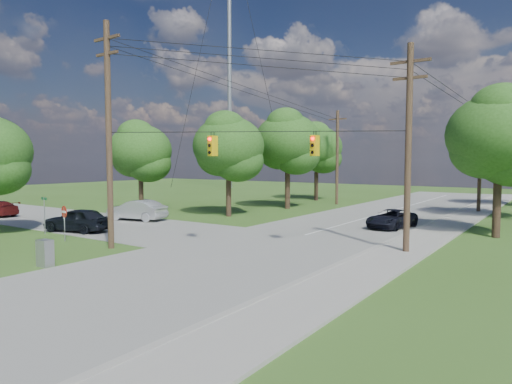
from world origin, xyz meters
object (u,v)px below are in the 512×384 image
Objects in this scene: pole_sw at (109,132)px; car_cross_dark at (78,220)px; pole_north_w at (337,156)px; car_main_north at (392,219)px; pole_north_e at (480,156)px; pole_ne at (408,145)px; do_not_enter_sign at (64,215)px; control_cabinet at (45,253)px; car_cross_silver at (137,210)px.

pole_sw is 8.69m from car_cross_dark.
pole_north_w reaches higher than car_main_north.
car_cross_dark is (-6.00, -27.30, -4.31)m from pole_north_w.
pole_north_e is at bearing 84.18° from car_main_north.
pole_ne is at bearing 29.38° from pole_sw.
car_cross_dark is at bearing 143.10° from do_not_enter_sign.
car_main_north is at bearing 57.47° from do_not_enter_sign.
pole_north_e is 13.90m from pole_north_w.
car_cross_dark is at bearing -165.09° from pole_ne.
car_main_north is at bearing -52.88° from pole_north_w.
control_cabinet is at bearing -106.14° from car_main_north.
car_cross_dark is at bearing 135.11° from control_cabinet.
car_cross_silver is at bearing -134.88° from pole_north_e.
pole_ne is 2.29× the size of car_cross_dark.
car_cross_dark is at bearing -126.09° from pole_north_e.
pole_north_w is (-0.40, 29.60, -1.10)m from pole_sw.
car_cross_dark is at bearing -102.39° from pole_north_w.
pole_ne is at bearing -57.71° from pole_north_w.
pole_sw reaches higher than car_cross_dark.
car_cross_dark is 6.18m from car_cross_silver.
car_cross_dark is 10.06m from control_cabinet.
pole_ne is at bearing 32.99° from do_not_enter_sign.
do_not_enter_sign reaches higher than car_cross_dark.
car_cross_dark reaches higher than car_main_north.
control_cabinet is (1.10, -4.40, -5.63)m from pole_sw.
do_not_enter_sign is (-17.47, -7.80, -3.93)m from pole_ne.
car_cross_dark is 0.95× the size of car_cross_silver.
car_main_north is at bearing 101.69° from car_cross_silver.
control_cabinet is (1.50, -34.00, -4.53)m from pole_north_w.
pole_north_e is 30.29m from car_cross_silver.
pole_ne is 2.17× the size of car_cross_silver.
pole_ne reaches higher than do_not_enter_sign.
do_not_enter_sign is (-14.07, -15.92, 0.87)m from car_main_north.
car_cross_silver is at bearing 132.49° from pole_sw.
control_cabinet is (-12.40, -12.00, -4.87)m from pole_ne.
car_main_north is (10.50, -13.87, -4.46)m from pole_north_w.
pole_ne is 21.67m from car_cross_silver.
pole_sw is at bearing 56.15° from car_cross_dark.
car_cross_dark is at bearing -132.91° from car_main_north.
pole_sw is 1.14× the size of pole_ne.
do_not_enter_sign reaches higher than car_main_north.
control_cabinet is at bearing -110.04° from pole_north_e.
pole_ne is at bearing 77.09° from car_cross_silver.
pole_north_e is (13.50, 29.60, -1.10)m from pole_sw.
control_cabinet is (7.50, -6.70, -0.21)m from car_cross_dark.
pole_ne is 1.05× the size of pole_north_e.
pole_sw is 9.97× the size of control_cabinet.
pole_sw is 2.61× the size of car_cross_dark.
pole_sw is 7.23m from control_cabinet.
car_cross_silver is 19.22m from car_main_north.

